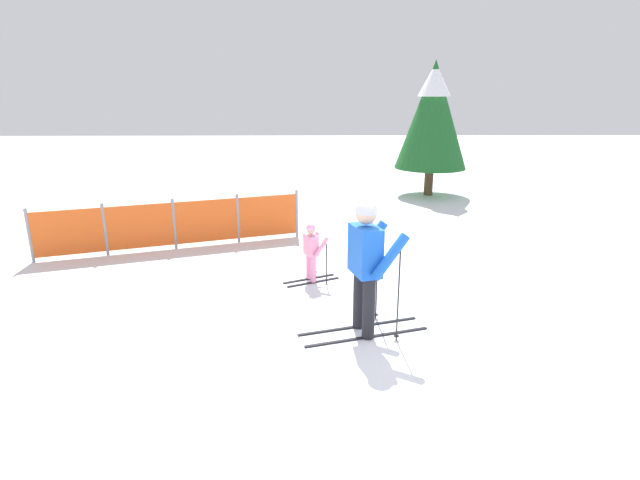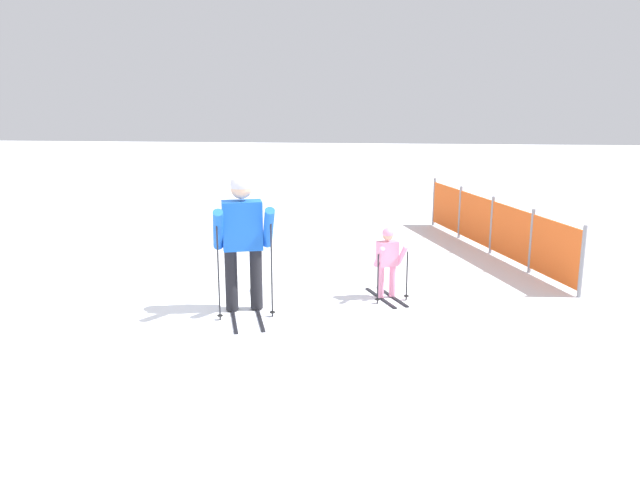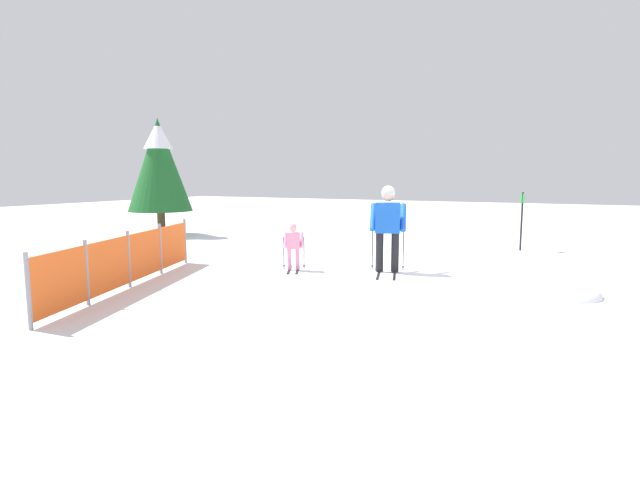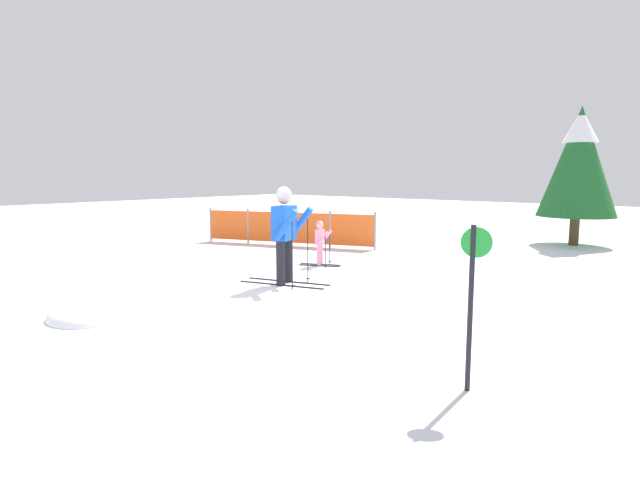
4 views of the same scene
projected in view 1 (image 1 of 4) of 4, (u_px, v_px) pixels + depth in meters
The scene contains 5 objects.
ground_plane at pixel (382, 341), 6.37m from camera, with size 60.00×60.00×0.00m, color white.
skier_adult at pixel (367, 255), 6.29m from camera, with size 1.74×0.91×1.80m.
skier_child at pixel (312, 248), 8.20m from camera, with size 0.94×0.61×1.00m.
safety_fence at pixel (174, 224), 9.96m from camera, with size 4.91×1.71×1.03m.
conifer_far at pixel (433, 113), 14.54m from camera, with size 2.11×2.11×3.92m.
Camera 1 is at (-0.88, -5.71, 3.07)m, focal length 28.00 mm.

